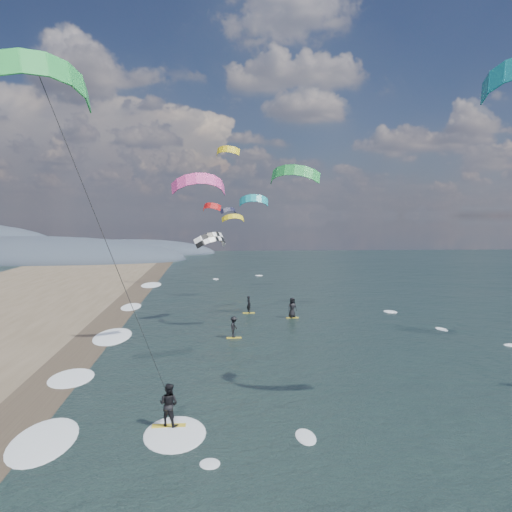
{
  "coord_description": "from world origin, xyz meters",
  "views": [
    {
      "loc": [
        -3.38,
        -17.0,
        9.06
      ],
      "look_at": [
        -1.0,
        12.0,
        7.0
      ],
      "focal_mm": 40.0,
      "sensor_mm": 36.0,
      "label": 1
    }
  ],
  "objects": [
    {
      "name": "bg_kite_field",
      "position": [
        -0.51,
        49.86,
        11.05
      ],
      "size": [
        10.26,
        75.42,
        11.07
      ],
      "color": "teal",
      "rests_on": "ground"
    },
    {
      "name": "kitesurfer_near_b",
      "position": [
        -7.57,
        2.79,
        9.74
      ],
      "size": [
        7.3,
        9.04,
        14.66
      ],
      "color": "gold",
      "rests_on": "ground"
    },
    {
      "name": "far_kitesurfers",
      "position": [
        0.89,
        29.58,
        0.85
      ],
      "size": [
        6.62,
        11.64,
        1.81
      ],
      "color": "gold",
      "rests_on": "ground"
    },
    {
      "name": "coastal_hills",
      "position": [
        -44.84,
        107.86,
        0.0
      ],
      "size": [
        80.0,
        41.0,
        15.0
      ],
      "color": "#3D4756",
      "rests_on": "ground"
    },
    {
      "name": "ground",
      "position": [
        0.0,
        0.0,
        0.0
      ],
      "size": [
        260.0,
        260.0,
        0.0
      ],
      "primitive_type": "plane",
      "color": "black",
      "rests_on": "ground"
    },
    {
      "name": "shoreline_surf",
      "position": [
        -10.8,
        14.75,
        0.0
      ],
      "size": [
        2.4,
        79.4,
        0.11
      ],
      "color": "white",
      "rests_on": "ground"
    },
    {
      "name": "wet_sand_strip",
      "position": [
        -12.0,
        10.0,
        0.0
      ],
      "size": [
        3.0,
        240.0,
        0.0
      ],
      "primitive_type": "cube",
      "color": "#382D23",
      "rests_on": "ground"
    }
  ]
}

